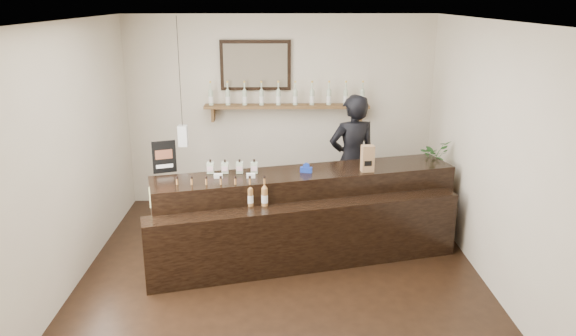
# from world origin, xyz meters

# --- Properties ---
(ground) EXTENTS (5.00, 5.00, 0.00)m
(ground) POSITION_xyz_m (0.00, 0.00, 0.00)
(ground) COLOR black
(ground) RESTS_ON ground
(room_shell) EXTENTS (5.00, 5.00, 5.00)m
(room_shell) POSITION_xyz_m (0.00, 0.00, 1.70)
(room_shell) COLOR beige
(room_shell) RESTS_ON ground
(back_wall_decor) EXTENTS (2.66, 0.96, 1.69)m
(back_wall_decor) POSITION_xyz_m (-0.16, 2.37, 1.76)
(back_wall_decor) COLOR brown
(back_wall_decor) RESTS_ON ground
(counter) EXTENTS (3.70, 1.88, 1.19)m
(counter) POSITION_xyz_m (0.29, 0.57, 0.48)
(counter) COLOR black
(counter) RESTS_ON ground
(promo_sign) EXTENTS (0.27, 0.11, 0.39)m
(promo_sign) POSITION_xyz_m (-1.38, 0.69, 1.22)
(promo_sign) COLOR black
(promo_sign) RESTS_ON counter
(paper_bag) EXTENTS (0.16, 0.13, 0.32)m
(paper_bag) POSITION_xyz_m (1.03, 0.70, 1.18)
(paper_bag) COLOR brown
(paper_bag) RESTS_ON counter
(tape_dispenser) EXTENTS (0.15, 0.08, 0.12)m
(tape_dispenser) POSITION_xyz_m (0.30, 0.67, 1.07)
(tape_dispenser) COLOR #16329D
(tape_dispenser) RESTS_ON counter
(side_cabinet) EXTENTS (0.50, 0.63, 0.83)m
(side_cabinet) POSITION_xyz_m (2.00, 1.28, 0.41)
(side_cabinet) COLOR brown
(side_cabinet) RESTS_ON ground
(potted_plant) EXTENTS (0.50, 0.48, 0.42)m
(potted_plant) POSITION_xyz_m (2.00, 1.28, 1.04)
(potted_plant) COLOR #2E6428
(potted_plant) RESTS_ON side_cabinet
(shopkeeper) EXTENTS (0.85, 0.67, 2.05)m
(shopkeeper) POSITION_xyz_m (0.97, 1.55, 1.02)
(shopkeeper) COLOR black
(shopkeeper) RESTS_ON ground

